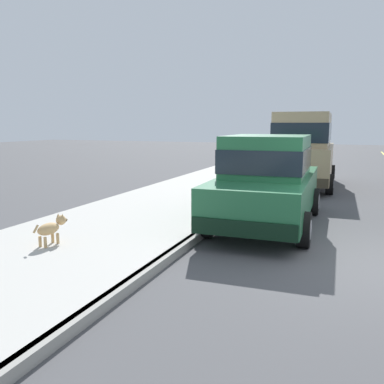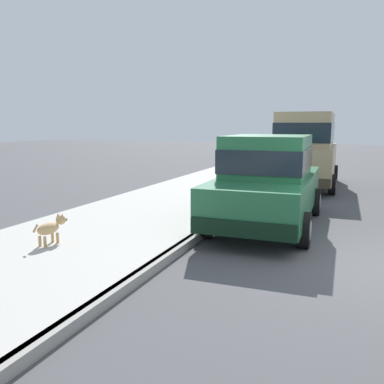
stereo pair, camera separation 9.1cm
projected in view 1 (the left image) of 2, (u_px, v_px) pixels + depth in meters
name	position (u px, v px, depth m)	size (l,w,h in m)	color
curb	(193.00, 239.00, 7.44)	(0.16, 64.00, 0.14)	gray
sidewalk	(109.00, 230.00, 8.09)	(3.60, 64.00, 0.14)	#B7B5AD
car_green_sedan	(267.00, 180.00, 8.61)	(2.12, 4.64, 1.92)	#23663D
car_tan_van	(303.00, 146.00, 14.07)	(2.23, 4.95, 2.52)	tan
dog_tan	(51.00, 228.00, 6.85)	(0.25, 0.76, 0.49)	tan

